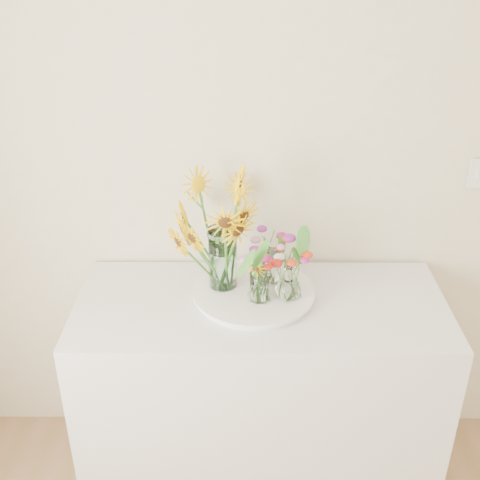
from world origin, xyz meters
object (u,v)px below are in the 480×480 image
Objects in this scene: small_vase_a at (260,286)px; small_vase_b at (288,283)px; counter at (259,393)px; mason_jar at (223,258)px; tray at (254,294)px; small_vase_c at (271,266)px.

small_vase_b is (0.11, 0.01, 0.01)m from small_vase_a.
counter is 0.62m from mason_jar.
small_vase_b is (0.13, -0.05, 0.08)m from tray.
small_vase_c is (0.07, 0.07, 0.08)m from tray.
mason_jar is at bearing 163.07° from tray.
small_vase_b is (0.10, -0.01, 0.54)m from counter.
tray is 3.35× the size of small_vase_c.
small_vase_c is at bearing 116.26° from small_vase_b.
counter is 0.47m from tray.
counter is 10.23× the size of small_vase_b.
counter is 3.18× the size of tray.
mason_jar is 0.18m from small_vase_a.
tray is at bearing 123.47° from counter.
tray is 0.10m from small_vase_a.
small_vase_c is at bearing 11.70° from mason_jar.
small_vase_a is (-0.01, -0.02, 0.54)m from counter.
mason_jar reaches higher than counter.
small_vase_a is (0.02, -0.06, 0.07)m from tray.
counter is at bearing 71.57° from small_vase_a.
counter is 0.55m from small_vase_c.
mason_jar reaches higher than tray.
mason_jar is (-0.12, 0.04, 0.14)m from tray.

